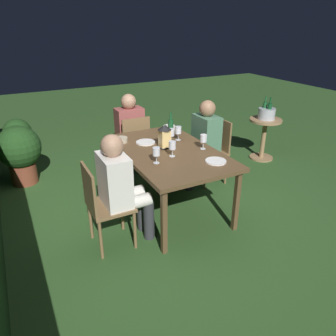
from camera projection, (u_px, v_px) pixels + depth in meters
ground_plane at (168, 207)px, 3.96m from camera, size 16.00×16.00×0.00m
dining_table at (168, 155)px, 3.67m from camera, size 1.61×0.99×0.74m
chair_side_right_a at (103, 203)px, 3.09m from camera, size 0.42×0.40×0.87m
person_in_cream at (121, 185)px, 3.11m from camera, size 0.38×0.47×1.15m
chair_side_left_b at (214, 148)px, 4.42m from camera, size 0.42×0.40×0.87m
person_in_green at (202, 140)px, 4.27m from camera, size 0.38×0.47×1.15m
chair_head_far at (134, 143)px, 4.61m from camera, size 0.40×0.42×0.87m
person_in_rust at (128, 129)px, 4.70m from camera, size 0.48×0.38×1.15m
lantern_centerpiece at (164, 135)px, 3.65m from camera, size 0.15×0.15×0.27m
green_bottle_on_table at (171, 127)px, 4.06m from camera, size 0.07×0.07×0.29m
wine_glass_a at (171, 133)px, 3.83m from camera, size 0.08×0.08×0.17m
wine_glass_b at (172, 146)px, 3.43m from camera, size 0.08×0.08×0.17m
wine_glass_c at (203, 139)px, 3.63m from camera, size 0.08×0.08×0.17m
wine_glass_d at (178, 131)px, 3.90m from camera, size 0.08×0.08×0.17m
wine_glass_e at (156, 152)px, 3.27m from camera, size 0.08×0.08×0.17m
plate_a at (146, 142)px, 3.85m from camera, size 0.23×0.23×0.01m
plate_b at (216, 161)px, 3.34m from camera, size 0.22×0.22×0.01m
bowl_olives at (169, 127)px, 4.33m from camera, size 0.16×0.16×0.05m
bowl_bread at (121, 140)px, 3.87m from camera, size 0.16×0.16×0.05m
side_table at (264, 133)px, 5.16m from camera, size 0.50×0.50×0.66m
ice_bucket at (267, 113)px, 5.02m from camera, size 0.26×0.26×0.34m
potted_plant_by_hedge at (20, 151)px, 4.35m from camera, size 0.58×0.58×0.81m
potted_plant_corner at (18, 137)px, 5.07m from camera, size 0.43×0.43×0.69m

